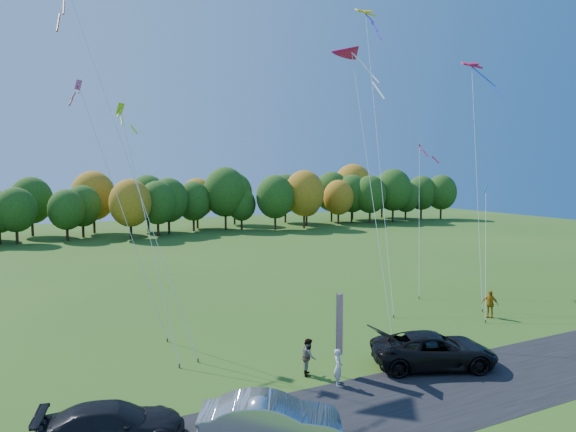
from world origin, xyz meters
name	(u,v)px	position (x,y,z in m)	size (l,w,h in m)	color
ground	(344,371)	(0.00, 0.00, 0.00)	(160.00, 160.00, 0.00)	#2B5115
asphalt_strip	(396,405)	(0.00, -4.00, 0.01)	(90.00, 6.00, 0.01)	black
tree_line	(136,237)	(0.00, 55.00, 0.00)	(116.00, 12.00, 10.00)	#1E4711
black_suv	(434,350)	(4.24, -1.53, 0.84)	(2.78, 6.03, 1.68)	black
silver_sedan	(271,420)	(-5.87, -4.36, 0.83)	(1.76, 5.06, 1.67)	#ABABB0
dark_truck_a	(112,424)	(-10.89, -1.95, 0.73)	(2.03, 5.00, 1.45)	black
person_tailgate_a	(338,367)	(-1.14, -1.31, 0.84)	(0.61, 0.40, 1.68)	silver
person_tailgate_b	(309,357)	(-1.72, 0.39, 0.86)	(0.84, 0.65, 1.73)	gray
person_east	(490,304)	(13.44, 3.32, 0.89)	(1.05, 0.44, 1.79)	#B87211
feather_flag	(339,324)	(-0.44, -0.23, 2.41)	(0.49, 0.26, 3.95)	#999999
kite_delta_blue	(123,147)	(-8.40, 9.90, 10.93)	(6.35, 12.38, 22.93)	#4C3F33
kite_parafoil_orange	(377,139)	(11.07, 12.63, 11.97)	(8.63, 13.87, 24.42)	#4C3F33
kite_delta_red	(369,174)	(5.52, 5.85, 9.38)	(3.96, 9.30, 19.26)	#4C3F33
kite_parafoil_rainbow	(477,176)	(16.46, 7.63, 9.17)	(6.58, 6.97, 18.62)	#4C3F33
kite_diamond_yellow	(147,226)	(-7.72, 7.16, 6.70)	(2.02, 7.05, 13.72)	#4C3F33
kite_diamond_white	(419,214)	(14.65, 11.73, 6.06)	(4.77, 5.77, 12.54)	#4C3F33
kite_diamond_pink	(121,206)	(-8.44, 11.16, 7.53)	(4.19, 6.89, 15.44)	#4C3F33
kite_diamond_blue_low	(486,250)	(14.01, 4.34, 4.26)	(4.14, 4.14, 8.94)	#4C3F33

